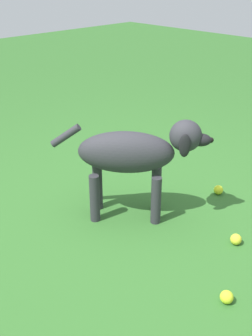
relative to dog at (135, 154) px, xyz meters
name	(u,v)px	position (x,y,z in m)	size (l,w,h in m)	color
ground	(130,229)	(0.14, 0.09, -0.44)	(14.00, 14.00, 0.00)	#2D6026
dog	(135,154)	(0.00, 0.00, 0.00)	(0.69, 0.77, 0.66)	#2D2D33
tennis_ball_0	(218,190)	(-0.62, 0.22, -0.40)	(0.07, 0.07, 0.07)	#CDDC29
tennis_ball_1	(227,297)	(0.24, 0.86, -0.40)	(0.07, 0.07, 0.07)	#C4DA29
tennis_ball_2	(236,239)	(-0.20, 0.63, -0.40)	(0.07, 0.07, 0.07)	yellow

